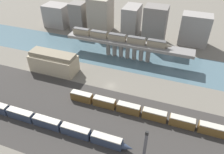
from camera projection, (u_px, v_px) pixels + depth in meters
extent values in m
plane|color=#666056|center=(111.00, 86.00, 105.05)|extent=(400.00, 400.00, 0.00)
cube|color=#33302D|center=(90.00, 121.00, 86.89)|extent=(280.00, 42.00, 0.01)
cube|color=#47606B|center=(127.00, 58.00, 126.19)|extent=(320.00, 27.45, 0.01)
cube|color=slate|center=(128.00, 43.00, 120.72)|extent=(71.33, 7.80, 1.64)
cylinder|color=gray|center=(108.00, 48.00, 126.93)|extent=(2.43, 2.43, 8.40)
cylinder|color=gray|center=(115.00, 49.00, 125.85)|extent=(2.43, 2.43, 8.40)
cylinder|color=gray|center=(121.00, 50.00, 124.78)|extent=(2.43, 2.43, 8.40)
cylinder|color=gray|center=(128.00, 51.00, 123.70)|extent=(2.43, 2.43, 8.40)
cylinder|color=gray|center=(134.00, 52.00, 122.62)|extent=(2.43, 2.43, 8.40)
cylinder|color=gray|center=(141.00, 54.00, 121.55)|extent=(2.43, 2.43, 8.40)
cylinder|color=gray|center=(148.00, 55.00, 120.47)|extent=(2.43, 2.43, 8.40)
cube|color=gray|center=(82.00, 32.00, 127.01)|extent=(9.84, 2.80, 3.33)
cube|color=#4C4C4C|center=(81.00, 29.00, 125.91)|extent=(9.44, 2.57, 0.40)
cube|color=gray|center=(99.00, 35.00, 124.00)|extent=(9.84, 2.80, 3.33)
cube|color=#4C4C4C|center=(99.00, 31.00, 122.90)|extent=(9.44, 2.57, 0.40)
cube|color=gray|center=(117.00, 37.00, 120.99)|extent=(9.84, 2.80, 3.33)
cube|color=#4C4C4C|center=(117.00, 34.00, 119.89)|extent=(9.44, 2.57, 0.40)
cube|color=gray|center=(136.00, 41.00, 117.98)|extent=(9.84, 2.80, 3.33)
cube|color=#4C4C4C|center=(137.00, 37.00, 116.88)|extent=(9.44, 2.57, 0.40)
cube|color=gray|center=(156.00, 44.00, 114.97)|extent=(9.84, 2.80, 3.33)
cube|color=#4C4C4C|center=(157.00, 41.00, 113.87)|extent=(9.44, 2.57, 0.40)
cone|color=gray|center=(169.00, 46.00, 113.25)|extent=(3.44, 2.52, 2.52)
cube|color=#2D384C|center=(21.00, 115.00, 87.35)|extent=(11.47, 2.95, 3.55)
cube|color=#B7B2A3|center=(20.00, 111.00, 86.18)|extent=(11.01, 2.71, 0.40)
cube|color=#2D384C|center=(47.00, 123.00, 83.98)|extent=(11.47, 2.95, 3.55)
cube|color=#B7B2A3|center=(46.00, 119.00, 82.80)|extent=(11.01, 2.71, 0.40)
cube|color=#2D384C|center=(76.00, 131.00, 80.60)|extent=(11.47, 2.95, 3.55)
cube|color=#B7B2A3|center=(75.00, 128.00, 79.43)|extent=(11.01, 2.71, 0.40)
cube|color=#2D384C|center=(107.00, 141.00, 77.23)|extent=(11.47, 2.95, 3.55)
cube|color=#B7B2A3|center=(107.00, 137.00, 76.06)|extent=(11.01, 2.71, 0.40)
cone|color=#2D384C|center=(128.00, 147.00, 75.21)|extent=(4.01, 2.65, 2.65)
cube|color=brown|center=(82.00, 97.00, 95.94)|extent=(9.74, 3.02, 3.69)
cube|color=#B7B2A3|center=(81.00, 93.00, 94.72)|extent=(9.35, 2.78, 0.40)
cube|color=brown|center=(104.00, 103.00, 92.99)|extent=(9.74, 3.02, 3.69)
cube|color=#B7B2A3|center=(104.00, 99.00, 91.77)|extent=(9.35, 2.78, 0.40)
cube|color=brown|center=(129.00, 109.00, 90.04)|extent=(9.74, 3.02, 3.69)
cube|color=#B7B2A3|center=(129.00, 105.00, 88.83)|extent=(9.35, 2.78, 0.40)
cube|color=brown|center=(154.00, 115.00, 87.09)|extent=(9.74, 3.02, 3.69)
cube|color=#B7B2A3|center=(155.00, 112.00, 85.88)|extent=(9.35, 2.78, 0.40)
cube|color=brown|center=(182.00, 122.00, 84.14)|extent=(9.74, 3.02, 3.69)
cube|color=#B7B2A3|center=(183.00, 119.00, 82.93)|extent=(9.35, 2.78, 0.40)
cube|color=brown|center=(212.00, 130.00, 81.19)|extent=(9.74, 3.02, 3.69)
cube|color=#B7B2A3|center=(213.00, 126.00, 79.98)|extent=(9.35, 2.78, 0.40)
cube|color=tan|center=(54.00, 63.00, 113.23)|extent=(24.36, 10.10, 8.76)
cube|color=#7C725C|center=(52.00, 54.00, 110.07)|extent=(23.88, 7.07, 1.92)
cylinder|color=#4C4C51|center=(145.00, 148.00, 68.98)|extent=(1.05, 1.05, 13.45)
cube|color=black|center=(147.00, 133.00, 64.63)|extent=(1.00, 0.70, 1.20)
cube|color=gray|center=(57.00, 15.00, 158.70)|extent=(16.47, 12.88, 15.64)
cube|color=slate|center=(79.00, 17.00, 151.85)|extent=(9.81, 10.11, 19.27)
cube|color=gray|center=(101.00, 15.00, 149.15)|extent=(14.33, 14.67, 23.45)
cube|color=gray|center=(131.00, 21.00, 145.34)|extent=(9.97, 15.97, 19.56)
cube|color=slate|center=(155.00, 25.00, 134.81)|extent=(13.75, 11.14, 23.46)
cube|color=gray|center=(195.00, 30.00, 134.20)|extent=(17.42, 10.42, 19.29)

